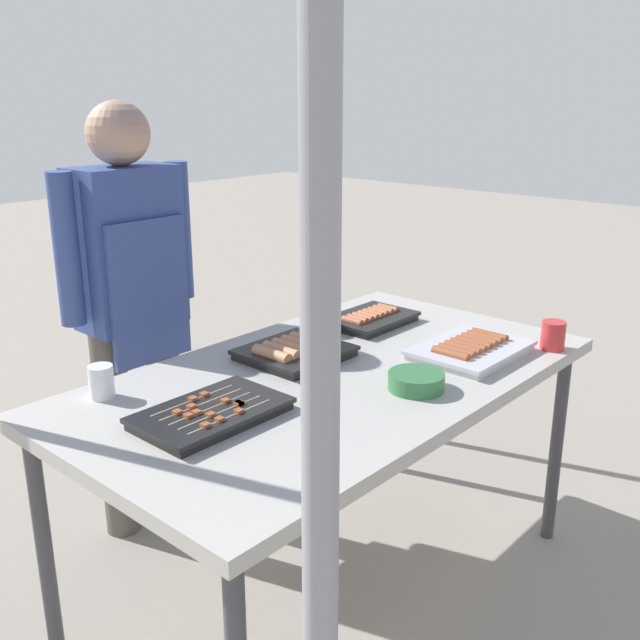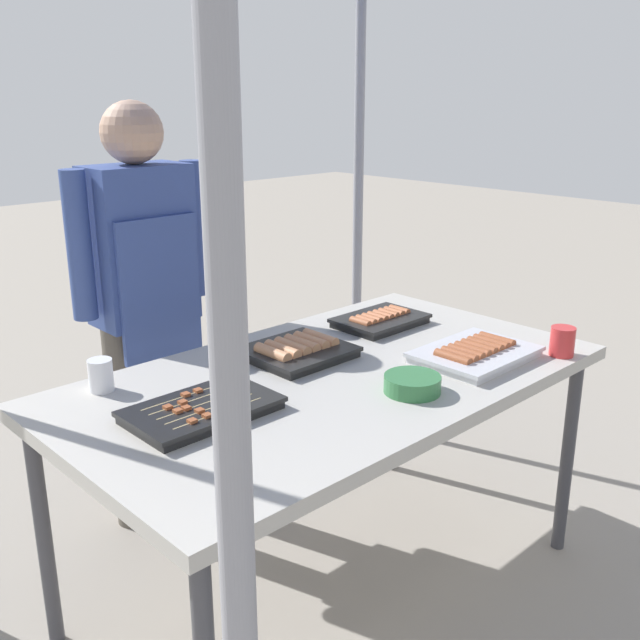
{
  "view_description": "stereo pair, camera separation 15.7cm",
  "coord_description": "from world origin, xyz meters",
  "px_view_note": "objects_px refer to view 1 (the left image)",
  "views": [
    {
      "loc": [
        -1.5,
        -1.29,
        1.53
      ],
      "look_at": [
        0.0,
        0.05,
        0.9
      ],
      "focal_mm": 40.74,
      "sensor_mm": 36.0,
      "label": 1
    },
    {
      "loc": [
        -1.39,
        -1.4,
        1.53
      ],
      "look_at": [
        0.0,
        0.05,
        0.9
      ],
      "focal_mm": 40.74,
      "sensor_mm": 36.0,
      "label": 2
    }
  ],
  "objects_px": {
    "drink_cup_near_edge": "(553,335)",
    "drink_cup_by_wok": "(101,382)",
    "stall_table": "(333,389)",
    "tray_pork_links": "(471,349)",
    "tray_meat_skewers": "(211,413)",
    "tray_grilled_sausages": "(295,351)",
    "vendor_woman": "(131,290)",
    "condiment_bowl": "(416,381)",
    "tray_spring_rolls": "(371,319)"
  },
  "relations": [
    {
      "from": "tray_meat_skewers",
      "to": "drink_cup_by_wok",
      "type": "xyz_separation_m",
      "value": [
        -0.1,
        0.33,
        0.03
      ]
    },
    {
      "from": "tray_pork_links",
      "to": "condiment_bowl",
      "type": "xyz_separation_m",
      "value": [
        -0.34,
        -0.03,
        0.0
      ]
    },
    {
      "from": "drink_cup_near_edge",
      "to": "vendor_woman",
      "type": "xyz_separation_m",
      "value": [
        -0.76,
        1.17,
        0.09
      ]
    },
    {
      "from": "tray_grilled_sausages",
      "to": "condiment_bowl",
      "type": "bearing_deg",
      "value": -83.93
    },
    {
      "from": "tray_grilled_sausages",
      "to": "tray_spring_rolls",
      "type": "height_order",
      "value": "tray_grilled_sausages"
    },
    {
      "from": "drink_cup_near_edge",
      "to": "drink_cup_by_wok",
      "type": "height_order",
      "value": "drink_cup_near_edge"
    },
    {
      "from": "tray_grilled_sausages",
      "to": "drink_cup_near_edge",
      "type": "relative_size",
      "value": 3.3
    },
    {
      "from": "tray_grilled_sausages",
      "to": "drink_cup_by_wok",
      "type": "distance_m",
      "value": 0.59
    },
    {
      "from": "tray_spring_rolls",
      "to": "condiment_bowl",
      "type": "distance_m",
      "value": 0.6
    },
    {
      "from": "stall_table",
      "to": "tray_pork_links",
      "type": "distance_m",
      "value": 0.46
    },
    {
      "from": "stall_table",
      "to": "vendor_woman",
      "type": "xyz_separation_m",
      "value": [
        -0.14,
        0.79,
        0.19
      ]
    },
    {
      "from": "tray_grilled_sausages",
      "to": "vendor_woman",
      "type": "xyz_separation_m",
      "value": [
        -0.16,
        0.62,
        0.11
      ]
    },
    {
      "from": "condiment_bowl",
      "to": "drink_cup_near_edge",
      "type": "bearing_deg",
      "value": -13.58
    },
    {
      "from": "stall_table",
      "to": "condiment_bowl",
      "type": "height_order",
      "value": "condiment_bowl"
    },
    {
      "from": "condiment_bowl",
      "to": "drink_cup_by_wok",
      "type": "distance_m",
      "value": 0.85
    },
    {
      "from": "tray_spring_rolls",
      "to": "condiment_bowl",
      "type": "relative_size",
      "value": 1.99
    },
    {
      "from": "stall_table",
      "to": "vendor_woman",
      "type": "height_order",
      "value": "vendor_woman"
    },
    {
      "from": "tray_pork_links",
      "to": "tray_spring_rolls",
      "type": "height_order",
      "value": "tray_pork_links"
    },
    {
      "from": "tray_grilled_sausages",
      "to": "vendor_woman",
      "type": "bearing_deg",
      "value": 104.26
    },
    {
      "from": "tray_pork_links",
      "to": "tray_spring_rolls",
      "type": "relative_size",
      "value": 1.17
    },
    {
      "from": "tray_meat_skewers",
      "to": "drink_cup_near_edge",
      "type": "distance_m",
      "value": 1.14
    },
    {
      "from": "tray_spring_rolls",
      "to": "condiment_bowl",
      "type": "bearing_deg",
      "value": -129.86
    },
    {
      "from": "stall_table",
      "to": "tray_meat_skewers",
      "type": "bearing_deg",
      "value": 177.86
    },
    {
      "from": "tray_spring_rolls",
      "to": "drink_cup_by_wok",
      "type": "distance_m",
      "value": 1.0
    },
    {
      "from": "stall_table",
      "to": "tray_pork_links",
      "type": "xyz_separation_m",
      "value": [
        0.39,
        -0.23,
        0.07
      ]
    },
    {
      "from": "tray_pork_links",
      "to": "drink_cup_near_edge",
      "type": "relative_size",
      "value": 3.98
    },
    {
      "from": "stall_table",
      "to": "tray_spring_rolls",
      "type": "relative_size",
      "value": 5.16
    },
    {
      "from": "tray_meat_skewers",
      "to": "tray_pork_links",
      "type": "xyz_separation_m",
      "value": [
        0.84,
        -0.24,
        0.0
      ]
    },
    {
      "from": "tray_grilled_sausages",
      "to": "tray_spring_rolls",
      "type": "bearing_deg",
      "value": 5.11
    },
    {
      "from": "tray_grilled_sausages",
      "to": "drink_cup_near_edge",
      "type": "height_order",
      "value": "drink_cup_near_edge"
    },
    {
      "from": "tray_grilled_sausages",
      "to": "drink_cup_near_edge",
      "type": "bearing_deg",
      "value": -42.49
    },
    {
      "from": "tray_meat_skewers",
      "to": "drink_cup_by_wok",
      "type": "relative_size",
      "value": 4.15
    },
    {
      "from": "tray_meat_skewers",
      "to": "tray_pork_links",
      "type": "bearing_deg",
      "value": -16.12
    },
    {
      "from": "tray_grilled_sausages",
      "to": "tray_meat_skewers",
      "type": "distance_m",
      "value": 0.48
    },
    {
      "from": "tray_pork_links",
      "to": "drink_cup_by_wok",
      "type": "xyz_separation_m",
      "value": [
        -0.94,
        0.57,
        0.02
      ]
    },
    {
      "from": "tray_pork_links",
      "to": "tray_spring_rolls",
      "type": "bearing_deg",
      "value": 83.89
    },
    {
      "from": "drink_cup_near_edge",
      "to": "vendor_woman",
      "type": "relative_size",
      "value": 0.06
    },
    {
      "from": "drink_cup_near_edge",
      "to": "tray_pork_links",
      "type": "bearing_deg",
      "value": 144.0
    },
    {
      "from": "drink_cup_near_edge",
      "to": "drink_cup_by_wok",
      "type": "relative_size",
      "value": 1.01
    },
    {
      "from": "drink_cup_near_edge",
      "to": "tray_grilled_sausages",
      "type": "bearing_deg",
      "value": 137.51
    },
    {
      "from": "tray_grilled_sausages",
      "to": "drink_cup_by_wok",
      "type": "xyz_separation_m",
      "value": [
        -0.56,
        0.18,
        0.02
      ]
    },
    {
      "from": "drink_cup_by_wok",
      "to": "vendor_woman",
      "type": "height_order",
      "value": "vendor_woman"
    },
    {
      "from": "tray_spring_rolls",
      "to": "condiment_bowl",
      "type": "height_order",
      "value": "condiment_bowl"
    },
    {
      "from": "vendor_woman",
      "to": "tray_meat_skewers",
      "type": "bearing_deg",
      "value": 68.67
    },
    {
      "from": "tray_meat_skewers",
      "to": "drink_cup_by_wok",
      "type": "bearing_deg",
      "value": 107.84
    },
    {
      "from": "tray_spring_rolls",
      "to": "stall_table",
      "type": "bearing_deg",
      "value": -155.14
    },
    {
      "from": "stall_table",
      "to": "drink_cup_by_wok",
      "type": "bearing_deg",
      "value": 148.12
    },
    {
      "from": "tray_grilled_sausages",
      "to": "tray_spring_rolls",
      "type": "relative_size",
      "value": 0.97
    },
    {
      "from": "condiment_bowl",
      "to": "drink_cup_near_edge",
      "type": "relative_size",
      "value": 1.71
    },
    {
      "from": "drink_cup_by_wok",
      "to": "tray_pork_links",
      "type": "bearing_deg",
      "value": -31.04
    }
  ]
}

